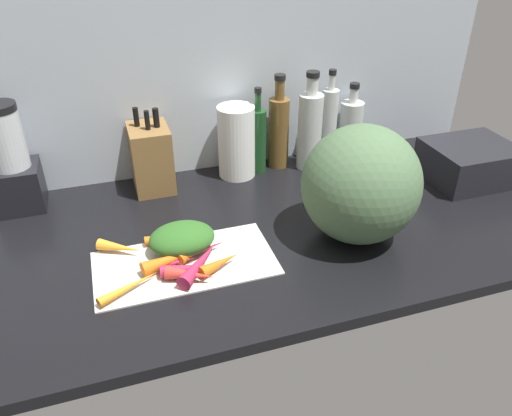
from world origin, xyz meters
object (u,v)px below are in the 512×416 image
(knife_block, at_px, (151,158))
(blender_appliance, at_px, (12,165))
(carrot_0, at_px, (190,275))
(carrot_5, at_px, (174,258))
(bottle_3, at_px, (328,124))
(winter_squash, at_px, (361,185))
(bottle_0, at_px, (258,140))
(carrot_6, at_px, (173,263))
(carrot_7, at_px, (198,246))
(carrot_11, at_px, (130,287))
(carrot_3, at_px, (177,237))
(carrot_4, at_px, (194,268))
(carrot_8, at_px, (120,247))
(carrot_2, at_px, (220,263))
(carrot_9, at_px, (191,240))
(paper_towel_roll, at_px, (235,142))
(dish_rack, at_px, (469,162))
(bottle_2, at_px, (310,129))
(carrot_1, at_px, (200,263))
(carrot_10, at_px, (198,251))
(cutting_board, at_px, (185,263))
(bottle_1, at_px, (279,130))

(knife_block, height_order, blender_appliance, blender_appliance)
(carrot_0, relative_size, carrot_5, 0.72)
(carrot_0, xyz_separation_m, knife_block, (-0.01, 0.47, 0.07))
(knife_block, relative_size, bottle_3, 0.82)
(winter_squash, distance_m, bottle_0, 0.44)
(carrot_5, distance_m, carrot_6, 0.01)
(carrot_7, relative_size, carrot_11, 0.89)
(carrot_7, xyz_separation_m, knife_block, (-0.05, 0.37, 0.07))
(carrot_6, distance_m, knife_block, 0.42)
(carrot_5, bearing_deg, knife_block, 88.26)
(carrot_3, relative_size, carrot_4, 1.04)
(carrot_4, xyz_separation_m, carrot_8, (-0.16, 0.13, 0.00))
(carrot_2, height_order, carrot_5, carrot_5)
(carrot_9, distance_m, knife_block, 0.35)
(carrot_8, distance_m, carrot_11, 0.15)
(carrot_4, relative_size, blender_appliance, 0.51)
(carrot_5, bearing_deg, blender_appliance, 131.30)
(paper_towel_roll, distance_m, dish_rack, 0.72)
(carrot_6, height_order, bottle_0, bottle_0)
(carrot_0, xyz_separation_m, dish_rack, (0.92, 0.23, 0.03))
(carrot_9, height_order, winter_squash, winter_squash)
(carrot_9, xyz_separation_m, dish_rack, (0.89, 0.09, 0.04))
(paper_towel_roll, bearing_deg, carrot_4, -117.09)
(paper_towel_roll, bearing_deg, carrot_5, -123.62)
(winter_squash, bearing_deg, carrot_11, -174.97)
(bottle_2, bearing_deg, carrot_1, -136.90)
(carrot_10, xyz_separation_m, bottle_2, (0.45, 0.37, 0.11))
(cutting_board, xyz_separation_m, carrot_7, (0.04, 0.03, 0.02))
(bottle_0, distance_m, dish_rack, 0.65)
(knife_block, bearing_deg, bottle_0, 1.28)
(carrot_3, distance_m, carrot_4, 0.14)
(carrot_3, relative_size, bottle_0, 0.58)
(carrot_6, height_order, carrot_10, same)
(carrot_2, bearing_deg, knife_block, 101.06)
(carrot_7, bearing_deg, knife_block, 98.16)
(carrot_4, bearing_deg, bottle_1, 51.28)
(carrot_2, bearing_deg, carrot_10, 120.74)
(knife_block, bearing_deg, carrot_3, -87.76)
(carrot_0, height_order, winter_squash, winter_squash)
(knife_block, distance_m, bottle_2, 0.50)
(carrot_3, relative_size, bottle_1, 0.53)
(winter_squash, xyz_separation_m, knife_block, (-0.46, 0.42, -0.05))
(carrot_11, distance_m, paper_towel_roll, 0.61)
(carrot_0, xyz_separation_m, carrot_1, (0.03, 0.03, 0.00))
(carrot_2, bearing_deg, cutting_board, 145.41)
(blender_appliance, xyz_separation_m, bottle_1, (0.78, 0.02, -0.01))
(carrot_5, xyz_separation_m, blender_appliance, (-0.36, 0.41, 0.10))
(carrot_1, distance_m, carrot_7, 0.07)
(blender_appliance, bearing_deg, carrot_2, -44.75)
(carrot_2, distance_m, blender_appliance, 0.65)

